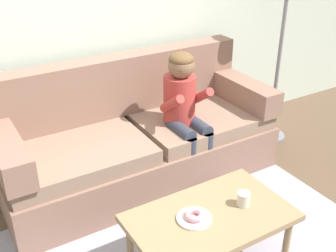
{
  "coord_description": "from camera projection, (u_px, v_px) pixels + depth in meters",
  "views": [
    {
      "loc": [
        -1.23,
        -1.9,
        2.07
      ],
      "look_at": [
        0.19,
        0.45,
        0.65
      ],
      "focal_mm": 44.85,
      "sensor_mm": 36.0,
      "label": 1
    }
  ],
  "objects": [
    {
      "name": "ground",
      "position": [
        178.0,
        239.0,
        2.96
      ],
      "size": [
        10.0,
        10.0,
        0.0
      ],
      "primitive_type": "plane",
      "color": "brown"
    },
    {
      "name": "wall_back",
      "position": [
        88.0,
        3.0,
        3.38
      ],
      "size": [
        8.0,
        0.1,
        2.8
      ],
      "primitive_type": "cube",
      "color": "beige",
      "rests_on": "ground"
    },
    {
      "name": "person_child",
      "position": [
        185.0,
        106.0,
        3.35
      ],
      "size": [
        0.34,
        0.58,
        1.1
      ],
      "color": "#AD3833",
      "rests_on": "ground"
    },
    {
      "name": "plate",
      "position": [
        194.0,
        218.0,
        2.48
      ],
      "size": [
        0.21,
        0.21,
        0.01
      ],
      "primitive_type": "cylinder",
      "color": "white",
      "rests_on": "coffee_table"
    },
    {
      "name": "donut",
      "position": [
        194.0,
        215.0,
        2.47
      ],
      "size": [
        0.16,
        0.16,
        0.04
      ],
      "primitive_type": "torus",
      "rotation": [
        0.0,
        0.0,
        1.94
      ],
      "color": "pink",
      "rests_on": "plate"
    },
    {
      "name": "couch",
      "position": [
        137.0,
        140.0,
        3.51
      ],
      "size": [
        2.26,
        0.9,
        1.0
      ],
      "color": "#846051",
      "rests_on": "ground"
    },
    {
      "name": "mug",
      "position": [
        243.0,
        199.0,
        2.58
      ],
      "size": [
        0.08,
        0.08,
        0.09
      ],
      "primitive_type": "cylinder",
      "color": "silver",
      "rests_on": "coffee_table"
    },
    {
      "name": "coffee_table",
      "position": [
        210.0,
        221.0,
        2.54
      ],
      "size": [
        0.98,
        0.59,
        0.44
      ],
      "color": "#937551",
      "rests_on": "ground"
    }
  ]
}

